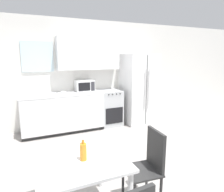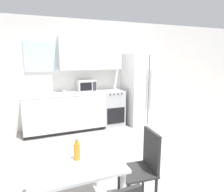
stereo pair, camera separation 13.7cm
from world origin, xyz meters
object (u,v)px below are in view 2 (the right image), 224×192
dining_table (73,165)px  dining_chair_side (145,163)px  microwave (87,86)px  coffee_mug (65,93)px  oven_range (111,108)px  refrigerator (141,89)px  drink_bottle (77,151)px

dining_table → dining_chair_side: 0.85m
microwave → coffee_mug: microwave is taller
microwave → oven_range: bearing=-9.7°
microwave → coffee_mug: bearing=-153.2°
refrigerator → dining_table: refrigerator is taller
oven_range → dining_table: bearing=-119.3°
dining_table → oven_range: bearing=60.7°
refrigerator → coffee_mug: (-2.05, -0.11, 0.04)m
microwave → dining_chair_side: size_ratio=0.49×
oven_range → microwave: 0.89m
microwave → coffee_mug: (-0.59, -0.30, -0.09)m
dining_table → drink_bottle: size_ratio=3.88×
drink_bottle → oven_range: bearing=61.8°
oven_range → coffee_mug: 1.34m
dining_table → dining_chair_side: (0.84, -0.10, -0.09)m
oven_range → dining_table: 3.18m
refrigerator → microwave: size_ratio=4.12×
refrigerator → dining_chair_side: refrigerator is taller
oven_range → dining_chair_side: (-0.72, -2.87, 0.07)m
microwave → coffee_mug: size_ratio=4.03×
dining_table → dining_chair_side: size_ratio=1.03×
refrigerator → coffee_mug: refrigerator is taller
dining_chair_side → drink_bottle: (-0.81, 0.02, 0.30)m
refrigerator → oven_range: bearing=174.3°
dining_table → coffee_mug: bearing=82.7°
refrigerator → coffee_mug: bearing=-177.0°
microwave → dining_table: size_ratio=0.47×
refrigerator → drink_bottle: bearing=-130.4°
coffee_mug → dining_chair_side: coffee_mug is taller
coffee_mug → drink_bottle: bearing=-96.5°
microwave → refrigerator: bearing=-7.4°
dining_chair_side → coffee_mug: bearing=16.0°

